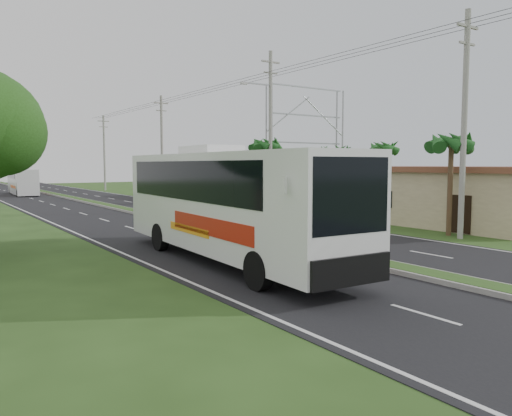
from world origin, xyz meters
TOP-DOWN VIEW (x-y plane):
  - ground at (0.00, 0.00)m, footprint 180.00×180.00m
  - road_asphalt at (0.00, 20.00)m, footprint 14.00×160.00m
  - median_strip at (0.00, 20.00)m, footprint 1.20×160.00m
  - lane_edge_left at (-6.70, 20.00)m, footprint 0.12×160.00m
  - lane_edge_right at (6.70, 20.00)m, footprint 0.12×160.00m
  - shop_near at (14.00, 6.00)m, footprint 8.60×12.60m
  - shop_mid at (14.00, 22.00)m, footprint 7.60×10.60m
  - shop_far at (14.00, 36.00)m, footprint 8.60×11.60m
  - palm_verge_a at (9.00, 3.00)m, footprint 2.40×2.40m
  - palm_verge_b at (9.40, 12.00)m, footprint 2.40×2.40m
  - palm_verge_c at (8.80, 19.00)m, footprint 2.40×2.40m
  - palm_verge_d at (9.30, 28.00)m, footprint 2.40×2.40m
  - palm_behind_shop at (17.50, 15.00)m, footprint 2.40×2.40m
  - utility_pole_a at (8.50, 2.00)m, footprint 1.60×0.28m
  - utility_pole_b at (8.47, 18.00)m, footprint 3.20×0.28m
  - utility_pole_c at (8.50, 38.00)m, footprint 1.60×0.28m
  - utility_pole_d at (8.50, 58.00)m, footprint 1.60×0.28m
  - billboard_lattice at (22.00, 30.00)m, footprint 10.18×1.18m
  - coach_bus_main at (-4.03, 3.48)m, footprint 3.45×13.64m
  - coach_bus_far at (-3.04, 53.05)m, footprint 2.78×10.64m
  - motorcyclist at (-0.21, 9.49)m, footprint 1.90×0.91m

SIDE VIEW (x-z plane):
  - ground at x=0.00m, z-range 0.00..0.00m
  - lane_edge_left at x=-6.70m, z-range 0.00..0.00m
  - lane_edge_right at x=6.70m, z-range 0.00..0.00m
  - road_asphalt at x=0.00m, z-range 0.00..0.02m
  - median_strip at x=0.00m, z-range 0.01..0.20m
  - motorcyclist at x=-0.21m, z-range -0.33..1.98m
  - coach_bus_far at x=-3.04m, z-range 0.21..3.28m
  - shop_near at x=14.00m, z-range 0.02..3.54m
  - shop_mid at x=14.00m, z-range 0.02..3.69m
  - shop_far at x=14.00m, z-range 0.02..3.84m
  - coach_bus_main at x=-4.03m, z-range 0.22..4.59m
  - palm_verge_b at x=9.40m, z-range 1.83..6.88m
  - palm_verge_d at x=9.30m, z-range 1.92..7.17m
  - palm_verge_a at x=9.00m, z-range 2.02..7.47m
  - palm_behind_shop at x=17.50m, z-range 2.11..7.76m
  - palm_verge_c at x=8.80m, z-range 2.20..8.05m
  - utility_pole_d at x=8.50m, z-range 0.17..10.67m
  - utility_pole_a at x=8.50m, z-range 0.17..11.17m
  - utility_pole_c at x=8.50m, z-range 0.17..11.17m
  - utility_pole_b at x=8.47m, z-range 0.26..12.26m
  - billboard_lattice at x=22.00m, z-range 0.79..12.86m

